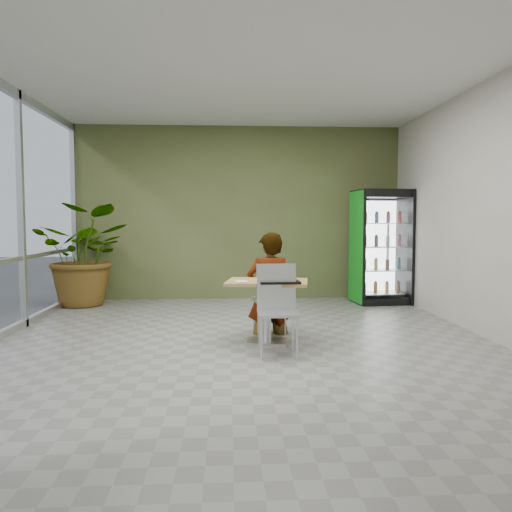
# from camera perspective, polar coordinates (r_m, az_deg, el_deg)

# --- Properties ---
(ground) EXTENTS (7.00, 7.00, 0.00)m
(ground) POSITION_cam_1_polar(r_m,az_deg,el_deg) (5.98, -1.29, -10.05)
(ground) COLOR gray
(ground) RESTS_ON ground
(room_envelope) EXTENTS (6.00, 7.00, 3.20)m
(room_envelope) POSITION_cam_1_polar(r_m,az_deg,el_deg) (5.80, -1.32, 5.47)
(room_envelope) COLOR beige
(room_envelope) RESTS_ON ground
(dining_table) EXTENTS (1.04, 0.80, 0.75)m
(dining_table) POSITION_cam_1_polar(r_m,az_deg,el_deg) (5.92, 1.29, -4.89)
(dining_table) COLOR tan
(dining_table) RESTS_ON ground
(chair_far) EXTENTS (0.45, 0.45, 0.92)m
(chair_far) POSITION_cam_1_polar(r_m,az_deg,el_deg) (6.39, 1.69, -4.22)
(chair_far) COLOR silver
(chair_far) RESTS_ON ground
(chair_near) EXTENTS (0.44, 0.44, 0.98)m
(chair_near) POSITION_cam_1_polar(r_m,az_deg,el_deg) (5.49, 2.43, -5.20)
(chair_near) COLOR silver
(chair_near) RESTS_ON ground
(seated_woman) EXTENTS (0.64, 0.45, 1.61)m
(seated_woman) POSITION_cam_1_polar(r_m,az_deg,el_deg) (6.44, 1.55, -4.44)
(seated_woman) COLOR black
(seated_woman) RESTS_ON ground
(pizza_plate) EXTENTS (0.35, 0.35, 0.03)m
(pizza_plate) POSITION_cam_1_polar(r_m,az_deg,el_deg) (5.91, 1.20, -2.66)
(pizza_plate) COLOR white
(pizza_plate) RESTS_ON dining_table
(soda_cup) EXTENTS (0.09, 0.09, 0.15)m
(soda_cup) POSITION_cam_1_polar(r_m,az_deg,el_deg) (5.96, 4.04, -2.05)
(soda_cup) COLOR white
(soda_cup) RESTS_ON dining_table
(napkin_stack) EXTENTS (0.20, 0.20, 0.02)m
(napkin_stack) POSITION_cam_1_polar(r_m,az_deg,el_deg) (5.69, -1.68, -2.97)
(napkin_stack) COLOR white
(napkin_stack) RESTS_ON dining_table
(cafeteria_tray) EXTENTS (0.47, 0.35, 0.03)m
(cafeteria_tray) POSITION_cam_1_polar(r_m,az_deg,el_deg) (5.68, 2.64, -2.95)
(cafeteria_tray) COLOR black
(cafeteria_tray) RESTS_ON dining_table
(beverage_fridge) EXTENTS (0.98, 0.78, 2.00)m
(beverage_fridge) POSITION_cam_1_polar(r_m,az_deg,el_deg) (9.07, 14.09, 1.03)
(beverage_fridge) COLOR black
(beverage_fridge) RESTS_ON ground
(potted_plant) EXTENTS (1.63, 1.43, 1.74)m
(potted_plant) POSITION_cam_1_polar(r_m,az_deg,el_deg) (9.06, -18.89, 0.12)
(potted_plant) COLOR #306628
(potted_plant) RESTS_ON ground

